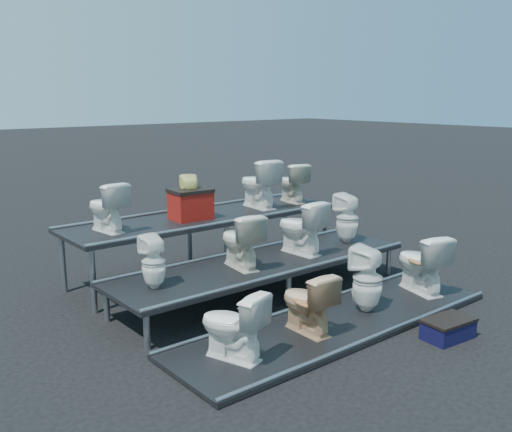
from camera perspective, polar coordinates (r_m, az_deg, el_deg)
ground at (r=7.58m, az=0.78°, el=-7.93°), size 80.00×80.00×0.00m
tier_front at (r=6.69m, az=8.08°, el=-10.57°), size 4.20×1.20×0.06m
tier_mid at (r=7.50m, az=0.79°, el=-6.28°), size 4.20×1.20×0.46m
tier_back at (r=8.44m, az=-4.90°, el=-2.81°), size 4.20×1.20×0.86m
toilet_0 at (r=5.62m, az=-2.37°, el=-10.83°), size 0.58×0.77×0.69m
toilet_1 at (r=6.23m, az=5.15°, el=-8.55°), size 0.41×0.69×0.69m
toilet_2 at (r=6.91m, az=11.08°, el=-6.18°), size 0.43×0.44×0.79m
toilet_3 at (r=7.73m, az=16.19°, el=-4.50°), size 0.63×0.86×0.78m
toilet_4 at (r=6.47m, az=-10.21°, el=-4.54°), size 0.29×0.29×0.61m
toilet_5 at (r=7.11m, az=-1.57°, el=-2.45°), size 0.49×0.74×0.70m
toilet_6 at (r=7.75m, az=4.46°, el=-1.10°), size 0.44×0.74×0.74m
toilet_7 at (r=8.42m, az=9.11°, el=-0.22°), size 0.34×0.34×0.72m
toilet_8 at (r=7.53m, az=-14.74°, el=0.89°), size 0.42×0.66×0.64m
toilet_9 at (r=8.13m, az=-6.64°, el=1.92°), size 0.37×0.38×0.62m
toilet_10 at (r=8.85m, az=0.23°, el=3.29°), size 0.49×0.78×0.76m
toilet_11 at (r=9.32m, az=3.62°, el=3.35°), size 0.50×0.70×0.64m
red_crate at (r=8.10m, az=-6.56°, el=1.03°), size 0.56×0.46×0.38m
step_stool at (r=6.62m, az=18.65°, el=-10.74°), size 0.58×0.38×0.20m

